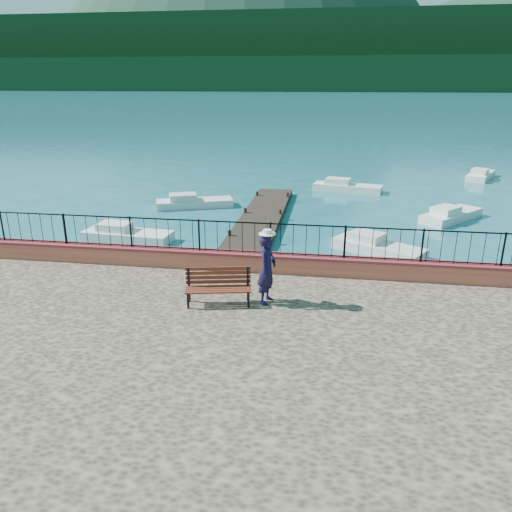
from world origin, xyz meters
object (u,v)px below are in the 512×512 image
(person, at_px, (267,269))
(boat_4, at_px, (348,185))
(boat_0, at_px, (127,232))
(boat_1, at_px, (379,244))
(boat_3, at_px, (195,200))
(boat_5, at_px, (481,173))
(park_bench, at_px, (218,294))
(boat_2, at_px, (452,212))

(person, bearing_deg, boat_4, 4.56)
(person, distance_m, boat_0, 10.97)
(boat_0, height_order, boat_1, same)
(boat_3, height_order, boat_5, same)
(boat_3, bearing_deg, person, -87.92)
(boat_0, bearing_deg, park_bench, -48.83)
(park_bench, bearing_deg, boat_1, 48.20)
(boat_1, xyz_separation_m, boat_3, (-9.57, 6.43, 0.00))
(person, height_order, boat_4, person)
(park_bench, xyz_separation_m, boat_2, (8.84, 14.12, -1.09))
(boat_3, bearing_deg, boat_0, -121.92)
(park_bench, distance_m, boat_5, 29.22)
(boat_2, height_order, boat_5, same)
(boat_3, relative_size, boat_5, 1.09)
(boat_3, distance_m, boat_4, 10.19)
(boat_3, bearing_deg, park_bench, -92.58)
(boat_3, bearing_deg, boat_2, -23.00)
(boat_2, height_order, boat_3, same)
(boat_5, bearing_deg, boat_3, 147.12)
(boat_1, relative_size, boat_2, 0.97)
(boat_4, height_order, boat_5, same)
(person, bearing_deg, boat_1, -12.34)
(person, relative_size, boat_2, 0.48)
(boat_5, bearing_deg, boat_2, -175.39)
(person, distance_m, boat_4, 20.22)
(boat_4, bearing_deg, person, -85.37)
(boat_5, bearing_deg, boat_4, 146.05)
(boat_0, relative_size, boat_2, 1.01)
(boat_2, bearing_deg, boat_4, 81.10)
(boat_1, height_order, boat_2, same)
(park_bench, height_order, person, person)
(boat_2, distance_m, boat_3, 13.62)
(boat_4, bearing_deg, park_bench, -88.67)
(park_bench, distance_m, boat_4, 20.67)
(park_bench, xyz_separation_m, boat_4, (3.75, 20.29, -1.09))
(boat_2, relative_size, boat_3, 0.93)
(person, relative_size, boat_4, 0.44)
(person, xyz_separation_m, boat_4, (2.52, 19.99, -1.74))
(boat_0, distance_m, boat_4, 15.47)
(person, bearing_deg, boat_2, -17.09)
(person, distance_m, boat_2, 15.87)
(park_bench, relative_size, boat_5, 0.46)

